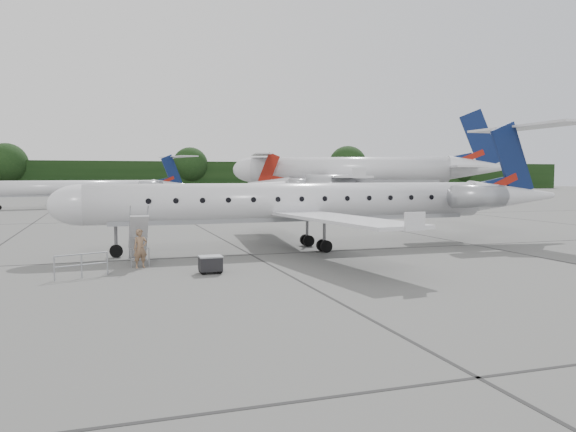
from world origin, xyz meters
name	(u,v)px	position (x,y,z in m)	size (l,w,h in m)	color
ground	(400,269)	(0.00, 0.00, 0.00)	(320.00, 320.00, 0.00)	#575754
treeline	(155,176)	(0.00, 130.00, 4.00)	(260.00, 4.00, 8.00)	black
main_regional_jet	(298,183)	(-2.23, 7.84, 3.83)	(29.89, 21.52, 7.66)	silver
airstair	(138,239)	(-11.28, 5.43, 1.20)	(0.85, 2.52, 2.40)	silver
passenger	(140,248)	(-11.28, 4.02, 0.91)	(0.66, 0.43, 1.81)	brown
safety_railing	(82,266)	(-13.77, 2.17, 0.50)	(2.20, 0.08, 1.00)	#979A9F
baggage_cart	(210,264)	(-8.46, 1.58, 0.42)	(0.96, 0.78, 0.83)	black
bg_narrowbody	(349,157)	(24.32, 59.79, 7.17)	(39.93, 28.75, 14.33)	silver
bg_regional_left	(75,180)	(-16.47, 56.90, 3.60)	(27.47, 19.78, 7.21)	silver
bg_regional_right	(360,178)	(26.17, 59.37, 3.88)	(29.56, 21.28, 7.75)	silver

